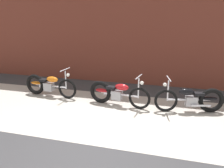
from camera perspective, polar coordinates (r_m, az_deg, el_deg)
The scene contains 6 objects.
ground_plane at distance 5.28m, azimuth -3.17°, elevation -14.95°, with size 80.00×80.00×0.00m, color #38383A.
sidewalk_slab at distance 6.77m, azimuth 1.65°, elevation -7.46°, with size 36.00×3.50×0.01m, color #B2ADA3.
brick_building_wall at distance 9.56m, azimuth 7.09°, elevation 16.86°, with size 36.00×0.50×5.65m, color brown.
motorcycle_orange at distance 8.48m, azimuth -15.51°, elevation -0.21°, with size 2.01×0.58×1.03m.
motorcycle_red at distance 7.33m, azimuth 0.66°, elevation -2.20°, with size 2.00×0.63×1.03m.
motorcycle_black at distance 7.21m, azimuth 19.29°, elevation -3.50°, with size 1.97×0.73×1.03m.
Camera 1 is at (1.49, -4.25, 2.76)m, focal length 37.69 mm.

